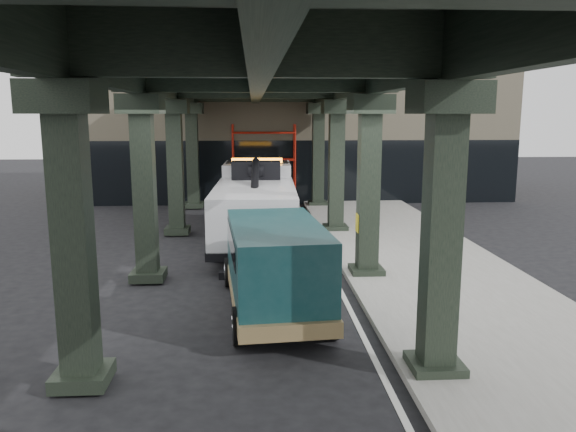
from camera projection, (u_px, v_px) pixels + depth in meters
name	position (u px, v px, depth m)	size (l,w,h in m)	color
ground	(276.00, 303.00, 13.55)	(90.00, 90.00, 0.00)	black
sidewalk	(433.00, 274.00, 15.77)	(5.00, 40.00, 0.15)	gray
lane_stripe	(334.00, 278.00, 15.61)	(0.12, 38.00, 0.01)	silver
viaduct	(257.00, 76.00, 14.50)	(7.40, 32.00, 6.40)	black
building	(296.00, 123.00, 32.59)	(22.00, 10.00, 8.00)	#C6B793
scaffolding	(264.00, 163.00, 27.55)	(3.08, 0.88, 4.00)	red
tow_truck	(256.00, 202.00, 19.77)	(2.95, 9.17, 2.98)	black
towed_van	(275.00, 264.00, 12.67)	(2.50, 5.43, 2.14)	#10383B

